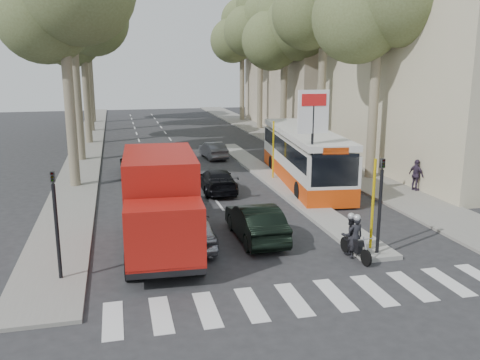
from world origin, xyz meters
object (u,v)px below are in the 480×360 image
object	(u,v)px
silver_hatchback	(190,228)
dark_hatchback	(256,222)
red_truck	(161,202)
motorcycle	(353,237)
city_bus	(304,155)

from	to	relation	value
silver_hatchback	dark_hatchback	size ratio (longest dim) A/B	0.94
red_truck	silver_hatchback	bearing A→B (deg)	19.74
motorcycle	dark_hatchback	bearing A→B (deg)	132.30
silver_hatchback	city_bus	bearing A→B (deg)	-132.42
dark_hatchback	motorcycle	bearing A→B (deg)	137.05
motorcycle	red_truck	bearing A→B (deg)	155.68
silver_hatchback	motorcycle	bearing A→B (deg)	154.43
silver_hatchback	motorcycle	size ratio (longest dim) A/B	2.11
dark_hatchback	red_truck	world-z (taller)	red_truck
city_bus	motorcycle	world-z (taller)	city_bus
red_truck	motorcycle	size ratio (longest dim) A/B	3.50
city_bus	red_truck	bearing A→B (deg)	-127.91
city_bus	silver_hatchback	bearing A→B (deg)	-125.28
silver_hatchback	red_truck	bearing A→B (deg)	16.33
red_truck	city_bus	size ratio (longest dim) A/B	0.57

